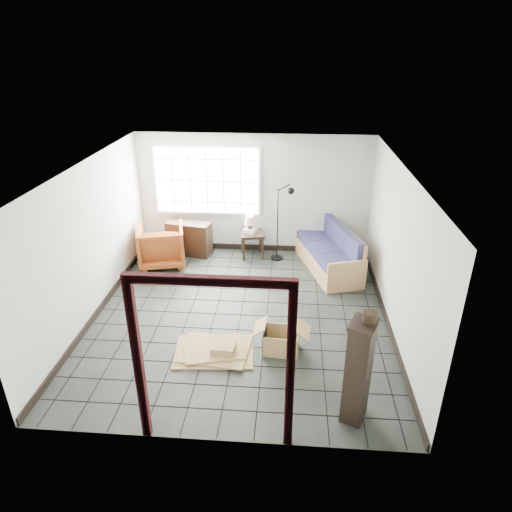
# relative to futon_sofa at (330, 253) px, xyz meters

# --- Properties ---
(ground) EXTENTS (5.50, 5.50, 0.00)m
(ground) POSITION_rel_futon_sofa_xyz_m (-1.66, -1.95, -0.33)
(ground) COLOR black
(ground) RESTS_ON ground
(room_shell) EXTENTS (5.02, 5.52, 2.61)m
(room_shell) POSITION_rel_futon_sofa_xyz_m (-1.66, -1.92, 1.35)
(room_shell) COLOR #B2B8B1
(room_shell) RESTS_ON ground
(window_panel) EXTENTS (2.32, 0.08, 1.52)m
(window_panel) POSITION_rel_futon_sofa_xyz_m (-2.66, 0.75, 1.27)
(window_panel) COLOR silver
(window_panel) RESTS_ON ground
(doorway_trim) EXTENTS (1.80, 0.08, 2.20)m
(doorway_trim) POSITION_rel_futon_sofa_xyz_m (-1.66, -4.65, 1.05)
(doorway_trim) COLOR black
(doorway_trim) RESTS_ON ground
(futon_sofa) EXTENTS (1.35, 2.20, 0.92)m
(futon_sofa) POSITION_rel_futon_sofa_xyz_m (0.00, 0.00, 0.00)
(futon_sofa) COLOR #A7744B
(futon_sofa) RESTS_ON ground
(armchair) EXTENTS (1.10, 1.06, 0.95)m
(armchair) POSITION_rel_futon_sofa_xyz_m (-3.53, -0.10, 0.14)
(armchair) COLOR #945315
(armchair) RESTS_ON ground
(side_table) EXTENTS (0.59, 0.59, 0.55)m
(side_table) POSITION_rel_futon_sofa_xyz_m (-1.67, 0.45, 0.13)
(side_table) COLOR black
(side_table) RESTS_ON ground
(table_lamp) EXTENTS (0.30, 0.30, 0.37)m
(table_lamp) POSITION_rel_futon_sofa_xyz_m (-1.72, 0.47, 0.48)
(table_lamp) COLOR black
(table_lamp) RESTS_ON side_table
(projector) EXTENTS (0.30, 0.27, 0.09)m
(projector) POSITION_rel_futon_sofa_xyz_m (-1.71, 0.43, 0.27)
(projector) COLOR silver
(projector) RESTS_ON side_table
(floor_lamp) EXTENTS (0.51, 0.32, 1.69)m
(floor_lamp) POSITION_rel_futon_sofa_xyz_m (-0.99, 0.34, 0.57)
(floor_lamp) COLOR black
(floor_lamp) RESTS_ON ground
(console_shelf) EXTENTS (1.01, 0.55, 0.74)m
(console_shelf) POSITION_rel_futon_sofa_xyz_m (-3.06, 0.45, 0.04)
(console_shelf) COLOR black
(console_shelf) RESTS_ON ground
(tall_shelf) EXTENTS (0.42, 0.47, 1.42)m
(tall_shelf) POSITION_rel_futon_sofa_xyz_m (0.02, -4.18, 0.39)
(tall_shelf) COLOR black
(tall_shelf) RESTS_ON ground
(pot) EXTENTS (0.17, 0.17, 0.12)m
(pot) POSITION_rel_futon_sofa_xyz_m (0.08, -4.15, 1.15)
(pot) COLOR black
(pot) RESTS_ON tall_shelf
(open_box) EXTENTS (0.88, 0.47, 0.48)m
(open_box) POSITION_rel_futon_sofa_xyz_m (-0.93, -2.89, -0.16)
(open_box) COLOR olive
(open_box) RESTS_ON ground
(cardboard_pile) EXTENTS (1.26, 0.94, 0.17)m
(cardboard_pile) POSITION_rel_futon_sofa_xyz_m (-1.93, -3.03, -0.29)
(cardboard_pile) COLOR olive
(cardboard_pile) RESTS_ON ground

